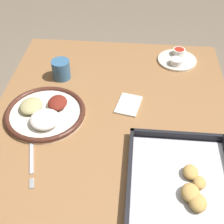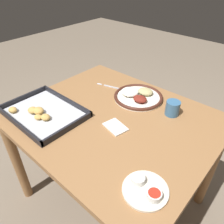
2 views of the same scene
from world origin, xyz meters
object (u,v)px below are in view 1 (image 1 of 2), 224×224
object	(u,v)px
fork	(32,156)
napkin	(129,105)
drinking_cup	(61,69)
baking_tray	(185,192)
dinner_plate	(45,113)
saucer_plate	(177,59)

from	to	relation	value
fork	napkin	xyz separation A→B (m)	(-0.28, 0.30, 0.00)
fork	napkin	size ratio (longest dim) A/B	1.63
drinking_cup	napkin	distance (m)	0.33
fork	baking_tray	size ratio (longest dim) A/B	0.50
baking_tray	napkin	distance (m)	0.41
dinner_plate	saucer_plate	world-z (taller)	dinner_plate
fork	drinking_cup	distance (m)	0.43
fork	baking_tray	xyz separation A→B (m)	(0.09, 0.48, 0.01)
fork	napkin	bearing A→B (deg)	117.06
dinner_plate	baking_tray	bearing A→B (deg)	59.15
dinner_plate	saucer_plate	xyz separation A→B (m)	(-0.40, 0.50, -0.00)
dinner_plate	baking_tray	xyz separation A→B (m)	(0.29, 0.48, -0.00)
drinking_cup	saucer_plate	bearing A→B (deg)	108.92
drinking_cup	baking_tray	bearing A→B (deg)	41.84
napkin	dinner_plate	bearing A→B (deg)	-74.67
dinner_plate	drinking_cup	size ratio (longest dim) A/B	3.66
baking_tray	drinking_cup	bearing A→B (deg)	-138.16
drinking_cup	napkin	xyz separation A→B (m)	(0.15, 0.29, -0.04)
dinner_plate	napkin	xyz separation A→B (m)	(-0.08, 0.30, -0.01)
dinner_plate	fork	xyz separation A→B (m)	(0.19, 0.00, -0.01)
saucer_plate	fork	bearing A→B (deg)	-39.83
saucer_plate	napkin	xyz separation A→B (m)	(0.32, -0.20, -0.01)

